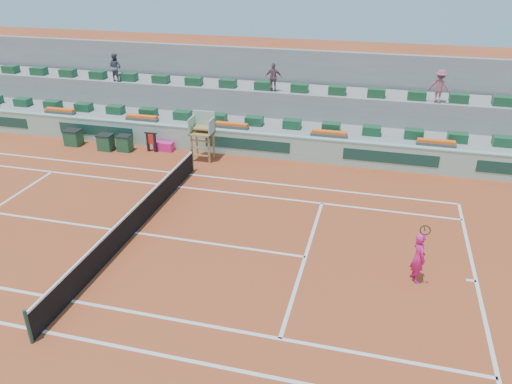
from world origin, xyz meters
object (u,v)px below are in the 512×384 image
at_px(drink_cooler_a, 125,143).
at_px(player_bag, 164,146).
at_px(umpire_chair, 203,129).
at_px(tennis_player, 418,257).

bearing_deg(drink_cooler_a, player_bag, 16.21).
height_order(umpire_chair, drink_cooler_a, umpire_chair).
distance_m(player_bag, umpire_chair, 2.81).
distance_m(umpire_chair, drink_cooler_a, 4.49).
height_order(drink_cooler_a, tennis_player, tennis_player).
distance_m(player_bag, tennis_player, 15.03).
distance_m(player_bag, drink_cooler_a, 2.01).
bearing_deg(umpire_chair, tennis_player, -38.31).
bearing_deg(player_bag, umpire_chair, -12.86).
bearing_deg(tennis_player, umpire_chair, 141.69).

